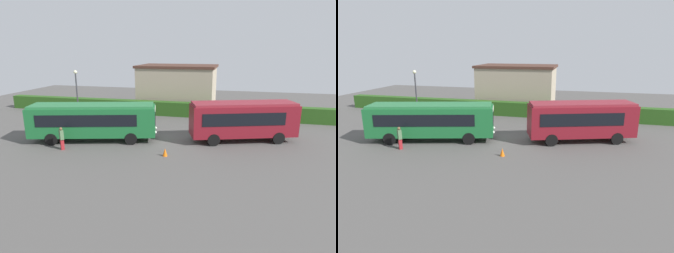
{
  "view_description": "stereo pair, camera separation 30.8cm",
  "coord_description": "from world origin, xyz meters",
  "views": [
    {
      "loc": [
        6.48,
        -22.61,
        7.56
      ],
      "look_at": [
        1.01,
        0.02,
        1.25
      ],
      "focal_mm": 30.68,
      "sensor_mm": 36.0,
      "label": 1
    },
    {
      "loc": [
        6.78,
        -22.54,
        7.56
      ],
      "look_at": [
        1.01,
        0.02,
        1.25
      ],
      "focal_mm": 30.68,
      "sensor_mm": 36.0,
      "label": 2
    }
  ],
  "objects": [
    {
      "name": "person_center",
      "position": [
        7.07,
        5.76,
        1.03
      ],
      "size": [
        0.53,
        0.39,
        1.94
      ],
      "rotation": [
        0.0,
        0.0,
        1.87
      ],
      "color": "black",
      "rests_on": "ground_plane"
    },
    {
      "name": "person_right",
      "position": [
        8.41,
        5.65,
        0.97
      ],
      "size": [
        0.51,
        0.45,
        1.84
      ],
      "rotation": [
        0.0,
        0.0,
        2.09
      ],
      "color": "#4C6B47",
      "rests_on": "ground_plane"
    },
    {
      "name": "bus_green",
      "position": [
        -5.07,
        -1.43,
        1.82
      ],
      "size": [
        10.64,
        5.11,
        3.14
      ],
      "rotation": [
        0.0,
        0.0,
        0.26
      ],
      "color": "#19602D",
      "rests_on": "ground_plane"
    },
    {
      "name": "ground_plane",
      "position": [
        0.0,
        0.0,
        0.0
      ],
      "size": [
        64.0,
        64.0,
        0.0
      ],
      "primitive_type": "plane",
      "color": "#514F4C"
    },
    {
      "name": "depot_building",
      "position": [
        -0.97,
        13.51,
        2.81
      ],
      "size": [
        9.69,
        6.43,
        5.6
      ],
      "color": "tan",
      "rests_on": "ground_plane"
    },
    {
      "name": "bus_maroon",
      "position": [
        7.09,
        1.47,
        1.9
      ],
      "size": [
        9.03,
        5.09,
        3.32
      ],
      "rotation": [
        0.0,
        0.0,
        0.33
      ],
      "color": "maroon",
      "rests_on": "ground_plane"
    },
    {
      "name": "lamppost",
      "position": [
        -9.21,
        3.2,
        3.45
      ],
      "size": [
        0.36,
        0.36,
        5.53
      ],
      "color": "#38383D",
      "rests_on": "ground_plane"
    },
    {
      "name": "hedge_row",
      "position": [
        0.0,
        9.37,
        0.81
      ],
      "size": [
        44.0,
        1.14,
        1.62
      ],
      "primitive_type": "cube",
      "color": "#28531A",
      "rests_on": "ground_plane"
    },
    {
      "name": "person_left",
      "position": [
        -6.44,
        -4.06,
        0.94
      ],
      "size": [
        0.51,
        0.5,
        1.78
      ],
      "rotation": [
        0.0,
        0.0,
        3.95
      ],
      "color": "maroon",
      "rests_on": "ground_plane"
    },
    {
      "name": "traffic_cone",
      "position": [
        1.65,
        -3.57,
        0.3
      ],
      "size": [
        0.36,
        0.36,
        0.6
      ],
      "primitive_type": "cone",
      "color": "orange",
      "rests_on": "ground_plane"
    }
  ]
}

